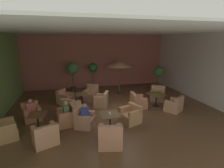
% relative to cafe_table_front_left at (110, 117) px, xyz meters
% --- Properties ---
extents(ground_plane, '(10.74, 10.10, 0.02)m').
position_rel_cafe_table_front_left_xyz_m(ground_plane, '(0.68, 1.75, -0.58)').
color(ground_plane, brown).
extents(wall_back_brick, '(10.74, 0.08, 3.91)m').
position_rel_cafe_table_front_left_xyz_m(wall_back_brick, '(0.68, 6.76, 1.39)').
color(wall_back_brick, '#A65C4E').
rests_on(wall_back_brick, ground_plane).
extents(wall_right_plain, '(0.08, 10.10, 3.91)m').
position_rel_cafe_table_front_left_xyz_m(wall_right_plain, '(6.01, 1.75, 1.39)').
color(wall_right_plain, silver).
rests_on(wall_right_plain, ground_plane).
extents(ceiling_slab, '(10.74, 10.10, 0.06)m').
position_rel_cafe_table_front_left_xyz_m(ceiling_slab, '(0.68, 1.75, 3.37)').
color(ceiling_slab, silver).
rests_on(ceiling_slab, wall_back_brick).
extents(cafe_table_front_left, '(0.80, 0.80, 0.69)m').
position_rel_cafe_table_front_left_xyz_m(cafe_table_front_left, '(0.00, 0.00, 0.00)').
color(cafe_table_front_left, black).
rests_on(cafe_table_front_left, ground_plane).
extents(armchair_front_left_north, '(0.95, 0.92, 0.90)m').
position_rel_cafe_table_front_left_xyz_m(armchair_front_left_north, '(-0.26, -1.09, -0.23)').
color(armchair_front_left_north, '#B4765A').
rests_on(armchair_front_left_north, ground_plane).
extents(armchair_front_left_east, '(0.98, 0.99, 0.79)m').
position_rel_cafe_table_front_left_xyz_m(armchair_front_left_east, '(1.04, 0.40, -0.26)').
color(armchair_front_left_east, tan).
rests_on(armchair_front_left_east, ground_plane).
extents(armchair_front_left_south, '(0.98, 0.98, 0.84)m').
position_rel_cafe_table_front_left_xyz_m(armchair_front_left_south, '(-0.99, 0.52, -0.26)').
color(armchair_front_left_south, tan).
rests_on(armchair_front_left_south, ground_plane).
extents(cafe_table_front_right, '(0.80, 0.80, 0.69)m').
position_rel_cafe_table_front_left_xyz_m(cafe_table_front_right, '(3.08, 1.86, -0.01)').
color(cafe_table_front_right, black).
rests_on(cafe_table_front_right, ground_plane).
extents(armchair_front_right_north, '(1.09, 1.08, 0.85)m').
position_rel_cafe_table_front_left_xyz_m(armchair_front_right_north, '(3.66, 2.73, -0.24)').
color(armchair_front_right_north, tan).
rests_on(armchair_front_right_north, ground_plane).
extents(armchair_front_right_east, '(0.82, 0.85, 0.82)m').
position_rel_cafe_table_front_left_xyz_m(armchair_front_right_east, '(2.04, 1.93, -0.26)').
color(armchair_front_right_east, '#BC7759').
rests_on(armchair_front_right_east, ground_plane).
extents(armchair_front_right_south, '(1.03, 1.02, 0.82)m').
position_rel_cafe_table_front_left_xyz_m(armchair_front_right_south, '(3.62, 0.97, -0.26)').
color(armchair_front_right_south, tan).
rests_on(armchair_front_right_south, ground_plane).
extents(cafe_table_mid_center, '(0.68, 0.68, 0.69)m').
position_rel_cafe_table_front_left_xyz_m(cafe_table_mid_center, '(-2.82, 0.72, -0.05)').
color(cafe_table_mid_center, black).
rests_on(cafe_table_mid_center, ground_plane).
extents(armchair_mid_center_north, '(0.96, 0.99, 0.80)m').
position_rel_cafe_table_front_left_xyz_m(armchair_mid_center_north, '(-3.25, 1.80, -0.26)').
color(armchair_mid_center_north, '#B87857').
rests_on(armchair_mid_center_north, ground_plane).
extents(armchair_mid_center_east, '(0.98, 1.01, 0.85)m').
position_rel_cafe_table_front_left_xyz_m(armchair_mid_center_east, '(-3.91, 0.32, -0.24)').
color(armchair_mid_center_east, tan).
rests_on(armchair_mid_center_east, ground_plane).
extents(armchair_mid_center_south, '(0.99, 0.97, 0.80)m').
position_rel_cafe_table_front_left_xyz_m(armchair_mid_center_south, '(-2.42, -0.38, -0.26)').
color(armchair_mid_center_south, tan).
rests_on(armchair_mid_center_south, ground_plane).
extents(armchair_mid_center_west, '(0.88, 0.94, 0.86)m').
position_rel_cafe_table_front_left_xyz_m(armchair_mid_center_west, '(-1.67, 0.92, -0.24)').
color(armchair_mid_center_west, '#B77855').
rests_on(armchair_mid_center_west, ground_plane).
extents(cafe_table_rear_right, '(0.71, 0.71, 0.69)m').
position_rel_cafe_table_front_left_xyz_m(cafe_table_rear_right, '(-0.85, 2.97, -0.05)').
color(cafe_table_rear_right, black).
rests_on(cafe_table_rear_right, ground_plane).
extents(armchair_rear_right_north, '(1.03, 1.02, 0.81)m').
position_rel_cafe_table_front_left_xyz_m(armchair_rear_right_north, '(-1.49, 2.07, -0.26)').
color(armchair_rear_right_north, tan).
rests_on(armchair_rear_right_north, ground_plane).
extents(armchair_rear_right_east, '(0.93, 0.93, 0.82)m').
position_rel_cafe_table_front_left_xyz_m(armchair_rear_right_east, '(0.18, 2.57, -0.25)').
color(armchair_rear_right_east, tan).
rests_on(armchair_rear_right_east, ground_plane).
extents(armchair_rear_right_south, '(1.03, 1.05, 0.91)m').
position_rel_cafe_table_front_left_xyz_m(armchair_rear_right_south, '(-0.22, 3.90, -0.24)').
color(armchair_rear_right_south, tan).
rests_on(armchair_rear_right_south, ground_plane).
extents(armchair_rear_right_west, '(1.04, 1.02, 0.80)m').
position_rel_cafe_table_front_left_xyz_m(armchair_rear_right_west, '(-1.77, 3.60, -0.27)').
color(armchair_rear_right_west, tan).
rests_on(armchair_rear_right_west, ground_plane).
extents(patio_umbrella_tall_red, '(1.91, 1.91, 2.29)m').
position_rel_cafe_table_front_left_xyz_m(patio_umbrella_tall_red, '(1.76, 4.50, 1.51)').
color(patio_umbrella_tall_red, '#2D2D2D').
rests_on(patio_umbrella_tall_red, ground_plane).
extents(potted_tree_left_corner, '(0.62, 0.62, 1.95)m').
position_rel_cafe_table_front_left_xyz_m(potted_tree_left_corner, '(0.25, 5.97, 0.83)').
color(potted_tree_left_corner, '#36352A').
rests_on(potted_tree_left_corner, ground_plane).
extents(potted_tree_mid_left, '(0.75, 0.75, 1.79)m').
position_rel_cafe_table_front_left_xyz_m(potted_tree_mid_left, '(4.67, 4.50, 0.70)').
color(potted_tree_mid_left, '#3B2F2A').
rests_on(potted_tree_mid_left, ground_plane).
extents(potted_tree_mid_right, '(0.82, 0.82, 2.12)m').
position_rel_cafe_table_front_left_xyz_m(potted_tree_mid_right, '(-1.20, 5.53, 1.01)').
color(potted_tree_mid_right, '#313835').
rests_on(potted_tree_mid_right, ground_plane).
extents(patron_blue_shirt, '(0.34, 0.40, 0.62)m').
position_rel_cafe_table_front_left_xyz_m(patron_blue_shirt, '(-0.95, 0.50, 0.13)').
color(patron_blue_shirt, '#3240A1').
rests_on(patron_blue_shirt, ground_plane).
extents(patron_by_window, '(0.27, 0.43, 0.61)m').
position_rel_cafe_table_front_left_xyz_m(patron_by_window, '(-1.71, 0.91, 0.16)').
color(patron_by_window, '#53724C').
rests_on(patron_by_window, ground_plane).
extents(patron_with_friend, '(0.43, 0.33, 0.61)m').
position_rel_cafe_table_front_left_xyz_m(patron_with_friend, '(-3.24, 1.76, 0.10)').
color(patron_with_friend, '#B5534C').
rests_on(patron_with_friend, ground_plane).
extents(iced_drink_cup, '(0.08, 0.08, 0.11)m').
position_rel_cafe_table_front_left_xyz_m(iced_drink_cup, '(-0.03, -0.06, 0.18)').
color(iced_drink_cup, white).
rests_on(iced_drink_cup, cafe_table_front_left).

